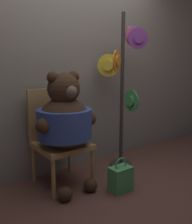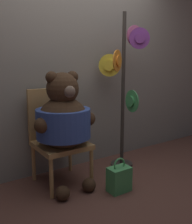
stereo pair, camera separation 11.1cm
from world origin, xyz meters
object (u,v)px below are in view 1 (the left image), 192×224
hat_display_rack (123,84)px  handbag_on_ground (121,178)px  chair (57,135)px  teddy_bear (65,120)px

hat_display_rack → handbag_on_ground: bearing=-133.2°
chair → teddy_bear: teddy_bear is taller
teddy_bear → handbag_on_ground: bearing=-44.6°
chair → teddy_bear: 0.26m
chair → teddy_bear: (-0.01, -0.18, 0.19)m
chair → handbag_on_ground: bearing=-55.7°
chair → handbag_on_ground: size_ratio=2.86×
hat_display_rack → handbag_on_ground: size_ratio=5.27×
hat_display_rack → handbag_on_ground: (-0.45, -0.48, -0.90)m
chair → teddy_bear: size_ratio=0.84×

